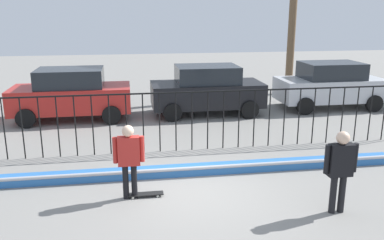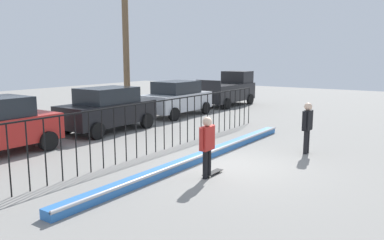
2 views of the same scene
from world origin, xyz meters
The scene contains 9 objects.
ground_plane centered at (0.00, 0.00, 0.00)m, with size 60.00×60.00×0.00m, color gray.
bowl_coping_ledge centered at (0.00, 0.99, 0.12)m, with size 11.00×0.40×0.27m.
perimeter_fence centered at (0.00, 2.82, 1.08)m, with size 14.04×0.04×1.74m.
skateboarder centered at (-1.36, -0.11, 0.99)m, with size 0.67×0.25×1.65m.
skateboard centered at (-1.04, -0.10, 0.06)m, with size 0.80×0.20×0.07m.
camera_operator centered at (2.75, -1.43, 1.03)m, with size 0.69×0.26×1.71m.
parked_car_red centered at (-3.40, 6.95, 0.97)m, with size 4.30×2.12×1.90m.
parked_car_black centered at (1.72, 6.98, 0.97)m, with size 4.30×2.12×1.90m.
parked_car_silver centered at (6.96, 7.19, 0.97)m, with size 4.30×2.12×1.90m.
Camera 1 is at (-1.33, -8.41, 3.98)m, focal length 38.27 mm.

